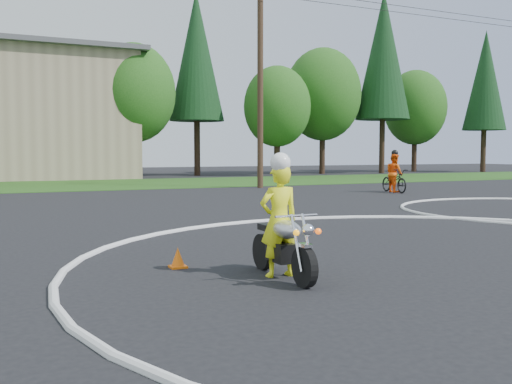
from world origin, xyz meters
name	(u,v)px	position (x,y,z in m)	size (l,w,h in m)	color
grass_strip	(128,184)	(0.00, 27.00, 0.01)	(120.00, 10.00, 0.02)	#1E4714
course_markings	(498,241)	(2.17, 4.35, 0.01)	(19.05, 19.05, 0.12)	silver
primary_motorcycle	(284,246)	(-3.05, 3.21, 0.44)	(0.61, 1.74, 0.91)	black
rider_primary_grp	(279,217)	(-3.05, 3.34, 0.82)	(0.56, 0.37, 1.70)	#F9FF1A
rider_second_grp	(394,177)	(8.87, 15.89, 0.64)	(0.89, 1.94, 1.80)	black
treeline	(300,87)	(14.78, 34.61, 6.62)	(38.20, 8.10, 14.52)	#382619
utility_poles	(260,78)	(5.00, 21.00, 5.20)	(41.60, 1.12, 10.00)	#473321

